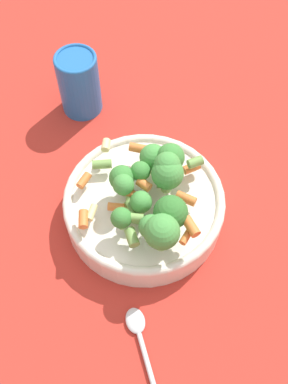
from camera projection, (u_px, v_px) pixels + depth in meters
name	position (u px, v px, depth m)	size (l,w,h in m)	color
ground_plane	(144.00, 214.00, 0.70)	(3.00, 3.00, 0.00)	#B72D23
bowl	(144.00, 205.00, 0.67)	(0.24, 0.24, 0.05)	silver
pasta_salad	(155.00, 191.00, 0.61)	(0.21, 0.19, 0.07)	#8CB766
cup	(79.00, 83.00, 0.76)	(0.07, 0.07, 0.11)	#2366B2
spoon	(143.00, 347.00, 0.59)	(0.17, 0.03, 0.01)	silver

